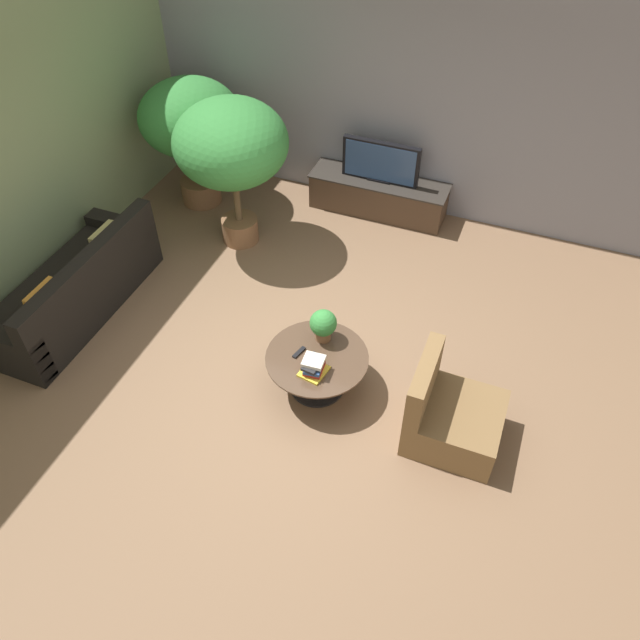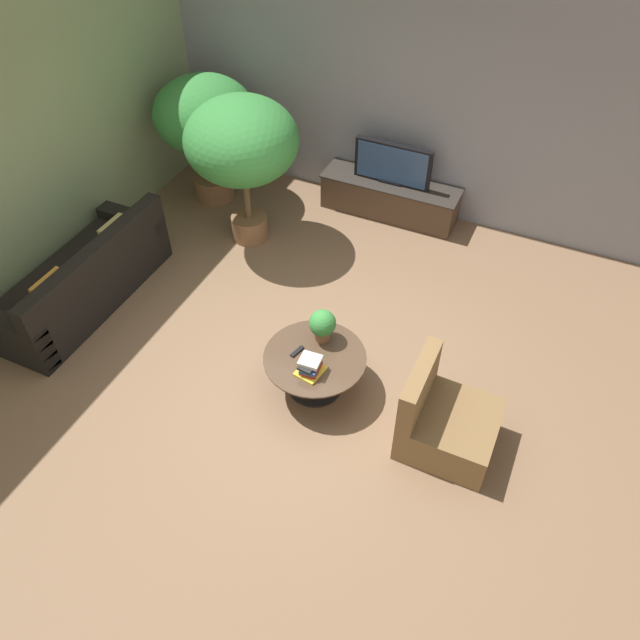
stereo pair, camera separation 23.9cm
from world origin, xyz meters
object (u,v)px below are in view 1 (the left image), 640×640
(media_console, at_px, (378,195))
(couch_by_wall, at_px, (76,290))
(television, at_px, (381,162))
(potted_palm_corner, at_px, (231,146))
(coffee_table, at_px, (317,366))
(armchair_wicker, at_px, (449,416))
(potted_plant_tabletop, at_px, (323,324))
(potted_palm_tall, at_px, (190,122))

(media_console, bearing_deg, couch_by_wall, -129.44)
(couch_by_wall, bearing_deg, television, 140.54)
(couch_by_wall, xyz_separation_m, potted_palm_corner, (1.06, 1.78, 0.99))
(media_console, relative_size, coffee_table, 1.83)
(coffee_table, distance_m, potted_palm_corner, 2.73)
(media_console, distance_m, potted_palm_corner, 2.11)
(media_console, relative_size, armchair_wicker, 2.06)
(media_console, xyz_separation_m, potted_palm_corner, (-1.39, -1.20, 1.03))
(couch_by_wall, height_order, potted_plant_tabletop, couch_by_wall)
(armchair_wicker, height_order, potted_palm_tall, potted_palm_tall)
(media_console, relative_size, potted_plant_tabletop, 5.26)
(potted_palm_tall, distance_m, potted_plant_tabletop, 3.43)
(potted_palm_tall, height_order, potted_plant_tabletop, potted_palm_tall)
(media_console, xyz_separation_m, potted_plant_tabletop, (0.33, -2.80, 0.37))
(television, xyz_separation_m, armchair_wicker, (1.67, -3.13, -0.46))
(couch_by_wall, distance_m, armchair_wicker, 4.12)
(potted_plant_tabletop, bearing_deg, media_console, 96.75)
(media_console, bearing_deg, armchair_wicker, -61.99)
(potted_plant_tabletop, bearing_deg, potted_palm_tall, 140.01)
(potted_palm_tall, bearing_deg, potted_plant_tabletop, -39.99)
(couch_by_wall, xyz_separation_m, potted_plant_tabletop, (2.79, 0.18, 0.33))
(armchair_wicker, distance_m, potted_plant_tabletop, 1.42)
(television, relative_size, potted_plant_tabletop, 2.90)
(potted_palm_corner, distance_m, potted_plant_tabletop, 2.44)
(television, bearing_deg, potted_plant_tabletop, -83.25)
(coffee_table, relative_size, couch_by_wall, 0.45)
(couch_by_wall, xyz_separation_m, armchair_wicker, (4.12, -0.15, -0.01))
(media_console, height_order, potted_palm_tall, potted_palm_tall)
(television, height_order, couch_by_wall, television)
(television, height_order, coffee_table, television)
(media_console, xyz_separation_m, armchair_wicker, (1.67, -3.14, 0.03))
(television, xyz_separation_m, potted_plant_tabletop, (0.33, -2.80, -0.11))
(media_console, bearing_deg, potted_palm_corner, -139.19)
(media_console, xyz_separation_m, couch_by_wall, (-2.45, -2.98, 0.04))
(television, distance_m, coffee_table, 3.09)
(coffee_table, relative_size, armchair_wicker, 1.13)
(coffee_table, bearing_deg, couch_by_wall, 178.77)
(media_console, bearing_deg, television, -90.00)
(potted_palm_tall, bearing_deg, armchair_wicker, -32.57)
(coffee_table, xyz_separation_m, potted_plant_tabletop, (-0.03, 0.24, 0.32))
(media_console, bearing_deg, potted_plant_tabletop, -83.25)
(media_console, xyz_separation_m, potted_palm_tall, (-2.26, -0.62, 0.89))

